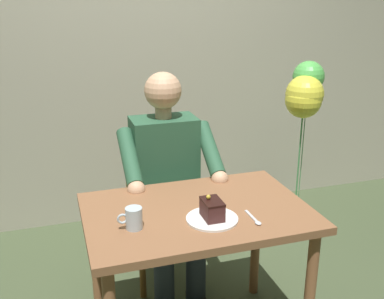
{
  "coord_description": "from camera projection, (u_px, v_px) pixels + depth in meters",
  "views": [
    {
      "loc": [
        0.58,
        1.74,
        1.64
      ],
      "look_at": [
        -0.01,
        -0.1,
        0.98
      ],
      "focal_mm": 42.3,
      "sensor_mm": 36.0,
      "label": 1
    }
  ],
  "objects": [
    {
      "name": "cafe_rear_panel",
      "position": [
        128.0,
        17.0,
        3.17
      ],
      "size": [
        6.4,
        0.12,
        3.0
      ],
      "primitive_type": "cube",
      "color": "#AEA892",
      "rests_on": "ground"
    },
    {
      "name": "dining_table",
      "position": [
        197.0,
        228.0,
        2.06
      ],
      "size": [
        1.0,
        0.68,
        0.73
      ],
      "color": "brown",
      "rests_on": "ground"
    },
    {
      "name": "chair",
      "position": [
        161.0,
        197.0,
        2.72
      ],
      "size": [
        0.42,
        0.42,
        0.89
      ],
      "color": "brown",
      "rests_on": "ground"
    },
    {
      "name": "seated_person",
      "position": [
        168.0,
        183.0,
        2.52
      ],
      "size": [
        0.53,
        0.58,
        1.26
      ],
      "color": "#2B573B",
      "rests_on": "ground"
    },
    {
      "name": "dessert_plate",
      "position": [
        212.0,
        219.0,
        1.93
      ],
      "size": [
        0.22,
        0.22,
        0.01
      ],
      "primitive_type": "cylinder",
      "color": "white",
      "rests_on": "dining_table"
    },
    {
      "name": "cake_slice",
      "position": [
        212.0,
        209.0,
        1.92
      ],
      "size": [
        0.08,
        0.12,
        0.1
      ],
      "color": "#432220",
      "rests_on": "dessert_plate"
    },
    {
      "name": "coffee_cup",
      "position": [
        133.0,
        218.0,
        1.85
      ],
      "size": [
        0.11,
        0.07,
        0.09
      ],
      "color": "silver",
      "rests_on": "dining_table"
    },
    {
      "name": "dessert_spoon",
      "position": [
        255.0,
        220.0,
        1.93
      ],
      "size": [
        0.03,
        0.14,
        0.01
      ],
      "color": "silver",
      "rests_on": "dining_table"
    },
    {
      "name": "balloon_display",
      "position": [
        304.0,
        104.0,
        2.9
      ],
      "size": [
        0.29,
        0.29,
        1.25
      ],
      "color": "#B2C1C6",
      "rests_on": "ground"
    }
  ]
}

